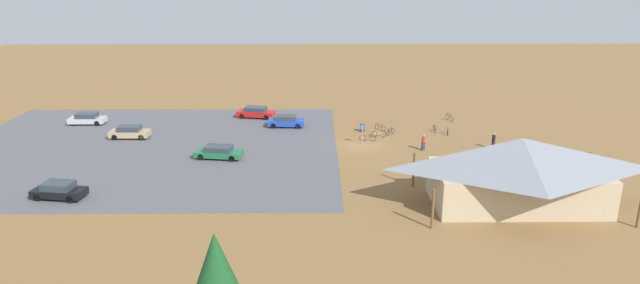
% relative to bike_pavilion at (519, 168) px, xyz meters
% --- Properties ---
extents(ground, '(160.00, 160.00, 0.00)m').
position_rel_bike_pavilion_xyz_m(ground, '(11.29, -15.86, -3.17)').
color(ground, olive).
rests_on(ground, ground).
extents(parking_lot_asphalt, '(40.32, 32.61, 0.05)m').
position_rel_bike_pavilion_xyz_m(parking_lot_asphalt, '(34.10, -14.97, -3.15)').
color(parking_lot_asphalt, '#56565B').
rests_on(parking_lot_asphalt, ground).
extents(bike_pavilion, '(15.59, 8.49, 5.69)m').
position_rel_bike_pavilion_xyz_m(bike_pavilion, '(0.00, 0.00, 0.00)').
color(bike_pavilion, '#C6B28E').
rests_on(bike_pavilion, ground).
extents(trash_bin, '(0.60, 0.60, 0.90)m').
position_rel_bike_pavilion_xyz_m(trash_bin, '(10.70, -20.90, -2.72)').
color(trash_bin, brown).
rests_on(trash_bin, ground).
extents(lot_sign, '(0.56, 0.08, 2.20)m').
position_rel_bike_pavilion_xyz_m(lot_sign, '(11.14, -16.09, -1.76)').
color(lot_sign, '#99999E').
rests_on(lot_sign, ground).
extents(pine_midwest, '(2.79, 2.79, 6.79)m').
position_rel_bike_pavilion_xyz_m(pine_midwest, '(20.92, 18.00, 1.65)').
color(pine_midwest, brown).
rests_on(pine_midwest, ground).
extents(bicycle_red_front_row, '(1.09, 1.34, 0.83)m').
position_rel_bike_pavilion_xyz_m(bicycle_red_front_row, '(8.55, -21.48, -2.82)').
color(bicycle_red_front_row, black).
rests_on(bicycle_red_front_row, ground).
extents(bicycle_silver_yard_right, '(0.50, 1.72, 0.76)m').
position_rel_bike_pavilion_xyz_m(bicycle_silver_yard_right, '(1.00, -19.70, -2.82)').
color(bicycle_silver_yard_right, black).
rests_on(bicycle_silver_yard_right, ground).
extents(bicycle_blue_lone_east, '(0.48, 1.60, 0.78)m').
position_rel_bike_pavilion_xyz_m(bicycle_blue_lone_east, '(2.28, -20.77, -2.83)').
color(bicycle_blue_lone_east, black).
rests_on(bicycle_blue_lone_east, ground).
extents(bicycle_black_yard_left, '(1.05, 1.30, 0.76)m').
position_rel_bike_pavilion_xyz_m(bicycle_black_yard_left, '(7.55, -19.73, -2.83)').
color(bicycle_black_yard_left, black).
rests_on(bicycle_black_yard_left, ground).
extents(bicycle_white_trailside, '(1.75, 0.48, 0.84)m').
position_rel_bike_pavilion_xyz_m(bicycle_white_trailside, '(9.05, -18.64, -2.79)').
color(bicycle_white_trailside, black).
rests_on(bicycle_white_trailside, ground).
extents(bicycle_green_edge_north, '(0.68, 1.73, 0.89)m').
position_rel_bike_pavilion_xyz_m(bicycle_green_edge_north, '(-0.55, -25.61, -2.78)').
color(bicycle_green_edge_north, black).
rests_on(bicycle_green_edge_north, ground).
extents(bicycle_purple_edge_south, '(1.83, 0.48, 0.85)m').
position_rel_bike_pavilion_xyz_m(bicycle_purple_edge_south, '(10.40, -17.17, -2.78)').
color(bicycle_purple_edge_south, black).
rests_on(bicycle_purple_edge_south, ground).
extents(car_black_inner_stall, '(4.49, 2.52, 1.40)m').
position_rel_bike_pavilion_xyz_m(car_black_inner_stall, '(37.48, -1.70, -2.44)').
color(car_black_inner_stall, black).
rests_on(car_black_inner_stall, parking_lot_asphalt).
extents(car_silver_near_entry, '(4.25, 1.85, 1.39)m').
position_rel_bike_pavilion_xyz_m(car_silver_near_entry, '(43.89, -24.27, -2.44)').
color(car_silver_near_entry, '#BCBCC1').
rests_on(car_silver_near_entry, parking_lot_asphalt).
extents(car_blue_aisle_side, '(4.32, 2.01, 1.40)m').
position_rel_bike_pavilion_xyz_m(car_blue_aisle_side, '(19.66, -22.86, -2.43)').
color(car_blue_aisle_side, '#1E42B2').
rests_on(car_blue_aisle_side, parking_lot_asphalt).
extents(car_tan_back_corner, '(4.37, 1.82, 1.41)m').
position_rel_bike_pavilion_xyz_m(car_tan_back_corner, '(36.90, -18.46, -2.43)').
color(car_tan_back_corner, tan).
rests_on(car_tan_back_corner, parking_lot_asphalt).
extents(car_red_front_row, '(4.93, 2.74, 1.41)m').
position_rel_bike_pavilion_xyz_m(car_red_front_row, '(23.69, -27.06, -2.43)').
color(car_red_front_row, red).
rests_on(car_red_front_row, parking_lot_asphalt).
extents(car_green_mid_lot, '(4.89, 2.58, 1.28)m').
position_rel_bike_pavilion_xyz_m(car_green_mid_lot, '(25.86, -11.60, -2.48)').
color(car_green_mid_lot, '#1E6B3D').
rests_on(car_green_mid_lot, parking_lot_asphalt).
extents(visitor_by_pavilion, '(0.37, 0.36, 1.71)m').
position_rel_bike_pavilion_xyz_m(visitor_by_pavilion, '(4.88, -14.03, -2.28)').
color(visitor_by_pavilion, '#2D3347').
rests_on(visitor_by_pavilion, ground).
extents(visitor_at_bikes, '(0.40, 0.38, 1.76)m').
position_rel_bike_pavilion_xyz_m(visitor_at_bikes, '(-2.58, -14.39, -2.25)').
color(visitor_at_bikes, '#2D3347').
rests_on(visitor_at_bikes, ground).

